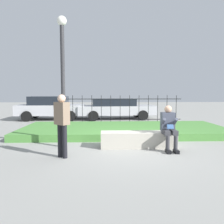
% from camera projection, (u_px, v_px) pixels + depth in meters
% --- Properties ---
extents(ground_plane, '(60.00, 60.00, 0.00)m').
position_uv_depth(ground_plane, '(131.00, 147.00, 6.54)').
color(ground_plane, gray).
extents(stone_bench, '(2.24, 0.54, 0.46)m').
position_uv_depth(stone_bench, '(138.00, 140.00, 6.53)').
color(stone_bench, '#B7B2A3').
rests_on(stone_bench, ground_plane).
extents(person_seated_reader, '(0.42, 0.73, 1.26)m').
position_uv_depth(person_seated_reader, '(169.00, 126.00, 6.21)').
color(person_seated_reader, black).
rests_on(person_seated_reader, ground_plane).
extents(grass_berm, '(8.08, 3.30, 0.25)m').
position_uv_depth(grass_berm, '(124.00, 130.00, 8.87)').
color(grass_berm, '#4C893D').
rests_on(grass_berm, ground_plane).
extents(iron_fence, '(6.08, 0.03, 1.49)m').
position_uv_depth(iron_fence, '(120.00, 110.00, 10.81)').
color(iron_fence, black).
rests_on(iron_fence, ground_plane).
extents(car_parked_left, '(4.00, 2.05, 1.40)m').
position_uv_depth(car_parked_left, '(51.00, 107.00, 13.19)').
color(car_parked_left, '#B7B7BC').
rests_on(car_parked_left, ground_plane).
extents(car_parked_center, '(4.81, 2.17, 1.25)m').
position_uv_depth(car_parked_center, '(116.00, 108.00, 13.45)').
color(car_parked_center, '#B7B7BC').
rests_on(car_parked_center, ground_plane).
extents(person_passerby, '(0.42, 0.40, 1.59)m').
position_uv_depth(person_passerby, '(62.00, 121.00, 5.44)').
color(person_passerby, black).
rests_on(person_passerby, ground_plane).
extents(street_lamp, '(0.28, 0.28, 3.82)m').
position_uv_depth(street_lamp, '(63.00, 68.00, 6.34)').
color(street_lamp, '#2D2D30').
rests_on(street_lamp, ground_plane).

